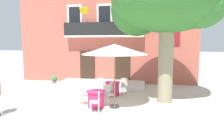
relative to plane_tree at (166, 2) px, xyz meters
The scene contains 14 objects.
ground_plane 5.97m from the plane_tree, behind, with size 120.00×120.00×0.00m, color beige.
building_facade 7.59m from the plane_tree, 120.90° to the left, with size 13.00×5.09×7.50m.
entrance_step_platform 6.86m from the plane_tree, 140.51° to the left, with size 5.79×2.56×0.25m, color silver.
plane_tree is the anchor object (origin of this frame).
cafe_table_near_tree 5.23m from the plane_tree, 164.17° to the left, with size 0.86×0.86×0.76m.
cafe_chair_near_tree_0 5.07m from the plane_tree, behind, with size 0.45×0.45×0.91m.
cafe_chair_near_tree_1 4.88m from the plane_tree, 150.45° to the left, with size 0.53×0.53×0.91m.
cafe_chair_near_tree_2 5.54m from the plane_tree, 160.80° to the left, with size 0.56×0.56×0.91m.
cafe_table_middle 5.58m from the plane_tree, 153.89° to the right, with size 0.86×0.86×0.76m.
cafe_chair_middle_0 5.10m from the plane_tree, 161.16° to the right, with size 0.56×0.56×0.91m.
cafe_chair_middle_1 5.86m from the plane_tree, 161.26° to the right, with size 0.52×0.52×0.91m.
cafe_chair_middle_2 5.61m from the plane_tree, 142.01° to the right, with size 0.46×0.46×0.91m.
cafe_umbrella 3.42m from the plane_tree, 148.24° to the right, with size 2.90×2.90×2.85m.
ground_planter_left 8.89m from the plane_tree, 157.47° to the left, with size 0.39×0.39×0.65m.
Camera 1 is at (2.74, -10.02, 2.92)m, focal length 34.05 mm.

